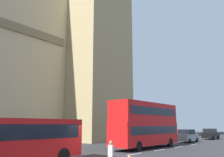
# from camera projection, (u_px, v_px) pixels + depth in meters

# --- Properties ---
(double_decker_bus) EXTENTS (10.51, 2.54, 4.90)m
(double_decker_bus) POSITION_uv_depth(u_px,v_px,m) (146.00, 123.00, 26.56)
(double_decker_bus) COLOR red
(double_decker_bus) RESTS_ON ground_plane
(sedan_lead) EXTENTS (4.40, 1.86, 1.85)m
(sedan_lead) POSITION_uv_depth(u_px,v_px,m) (187.00, 136.00, 35.05)
(sedan_lead) COLOR gray
(sedan_lead) RESTS_ON ground_plane
(sedan_trailing) EXTENTS (4.40, 1.86, 1.85)m
(sedan_trailing) POSITION_uv_depth(u_px,v_px,m) (211.00, 134.00, 42.29)
(sedan_trailing) COLOR black
(sedan_trailing) RESTS_ON ground_plane
(traffic_cone_east) EXTENTS (0.36, 0.36, 0.58)m
(traffic_cone_east) POSITION_uv_depth(u_px,v_px,m) (129.00, 157.00, 16.67)
(traffic_cone_east) COLOR black
(traffic_cone_east) RESTS_ON ground_plane
(pedestrian_by_kerb) EXTENTS (0.47, 0.39, 1.69)m
(pedestrian_by_kerb) POSITION_uv_depth(u_px,v_px,m) (111.00, 156.00, 12.67)
(pedestrian_by_kerb) COLOR #262D4C
(pedestrian_by_kerb) RESTS_ON ground_plane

